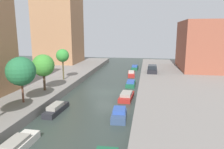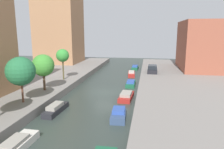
% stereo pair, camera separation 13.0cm
% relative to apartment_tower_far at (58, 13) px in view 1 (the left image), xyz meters
% --- Properties ---
extents(ground_plane, '(84.00, 84.00, 0.00)m').
position_rel_apartment_tower_far_xyz_m(ground_plane, '(16.00, -21.93, -13.23)').
color(ground_plane, '#2D3833').
extents(quay_left, '(20.00, 64.00, 1.00)m').
position_rel_apartment_tower_far_xyz_m(quay_left, '(1.00, -21.93, -12.73)').
color(quay_left, gray).
rests_on(quay_left, ground_plane).
extents(quay_right, '(20.00, 64.00, 1.00)m').
position_rel_apartment_tower_far_xyz_m(quay_right, '(31.00, -21.93, -12.73)').
color(quay_right, gray).
rests_on(quay_right, ground_plane).
extents(apartment_tower_far, '(10.00, 9.66, 24.47)m').
position_rel_apartment_tower_far_xyz_m(apartment_tower_far, '(0.00, 0.00, 0.00)').
color(apartment_tower_far, '#9E704C').
rests_on(apartment_tower_far, quay_left).
extents(low_block_right, '(10.00, 13.89, 9.97)m').
position_rel_apartment_tower_far_xyz_m(low_block_right, '(34.00, -4.44, -7.25)').
color(low_block_right, brown).
rests_on(low_block_right, quay_right).
extents(street_tree_1, '(3.17, 3.17, 5.13)m').
position_rel_apartment_tower_far_xyz_m(street_tree_1, '(8.62, -30.60, -8.70)').
color(street_tree_1, brown).
rests_on(street_tree_1, quay_left).
extents(street_tree_2, '(2.91, 2.91, 4.86)m').
position_rel_apartment_tower_far_xyz_m(street_tree_2, '(8.62, -25.57, -8.85)').
color(street_tree_2, brown).
rests_on(street_tree_2, quay_left).
extents(street_tree_3, '(2.08, 2.08, 5.03)m').
position_rel_apartment_tower_far_xyz_m(street_tree_3, '(8.62, -19.03, -8.29)').
color(street_tree_3, '#4D4527').
rests_on(street_tree_3, quay_left).
extents(parked_car, '(1.89, 4.42, 1.44)m').
position_rel_apartment_tower_far_xyz_m(parked_car, '(23.17, -10.17, -11.63)').
color(parked_car, black).
rests_on(parked_car, quay_right).
extents(moored_boat_left_1, '(1.48, 4.14, 0.92)m').
position_rel_apartment_tower_far_xyz_m(moored_boat_left_1, '(12.69, -38.06, -12.84)').
color(moored_boat_left_1, beige).
rests_on(moored_boat_left_1, ground_plane).
extents(moored_boat_left_2, '(1.39, 4.29, 0.99)m').
position_rel_apartment_tower_far_xyz_m(moored_boat_left_2, '(12.40, -30.50, -12.82)').
color(moored_boat_left_2, '#232328').
rests_on(moored_boat_left_2, ground_plane).
extents(moored_boat_right_1, '(1.64, 3.14, 1.07)m').
position_rel_apartment_tower_far_xyz_m(moored_boat_right_1, '(19.48, -31.10, -12.78)').
color(moored_boat_right_1, '#33476B').
rests_on(moored_boat_right_1, ground_plane).
extents(moored_boat_right_2, '(1.82, 4.32, 0.94)m').
position_rel_apartment_tower_far_xyz_m(moored_boat_right_2, '(19.58, -24.42, -12.84)').
color(moored_boat_right_2, maroon).
rests_on(moored_boat_right_2, ground_plane).
extents(moored_boat_right_3, '(1.47, 4.32, 0.78)m').
position_rel_apartment_tower_far_xyz_m(moored_boat_right_3, '(19.57, -17.08, -12.90)').
color(moored_boat_right_3, '#195638').
rests_on(moored_boat_right_3, ground_plane).
extents(moored_boat_right_4, '(1.61, 4.46, 0.94)m').
position_rel_apartment_tower_far_xyz_m(moored_boat_right_4, '(19.06, -9.23, -12.82)').
color(moored_boat_right_4, maroon).
rests_on(moored_boat_right_4, ground_plane).
extents(moored_boat_right_5, '(1.59, 3.54, 0.91)m').
position_rel_apartment_tower_far_xyz_m(moored_boat_right_5, '(19.29, -1.40, -12.85)').
color(moored_boat_right_5, '#195638').
rests_on(moored_boat_right_5, ground_plane).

